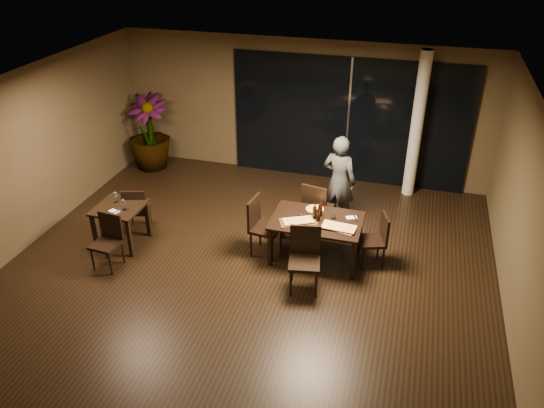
{
  "coord_description": "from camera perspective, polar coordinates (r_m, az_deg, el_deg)",
  "views": [
    {
      "loc": [
        2.35,
        -6.67,
        5.28
      ],
      "look_at": [
        0.28,
        0.6,
        1.05
      ],
      "focal_mm": 35.0,
      "sensor_mm": 36.0,
      "label": 1
    }
  ],
  "objects": [
    {
      "name": "tumbler_left",
      "position": [
        8.9,
        3.12,
        -1.09
      ],
      "size": [
        0.07,
        0.07,
        0.09
      ],
      "primitive_type": "cylinder",
      "color": "white",
      "rests_on": "main_table"
    },
    {
      "name": "column",
      "position": [
        10.99,
        15.3,
        8.08
      ],
      "size": [
        0.24,
        0.24,
        3.0
      ],
      "primitive_type": "cylinder",
      "color": "silver",
      "rests_on": "ground"
    },
    {
      "name": "wall_left",
      "position": [
        9.98,
        -25.77,
        3.97
      ],
      "size": [
        0.1,
        8.0,
        3.0
      ],
      "primitive_type": "cube",
      "color": "#4E4229",
      "rests_on": "ground"
    },
    {
      "name": "bottle_b",
      "position": [
        8.76,
        5.02,
        -1.0
      ],
      "size": [
        0.06,
        0.06,
        0.27
      ],
      "primitive_type": null,
      "color": "black",
      "rests_on": "main_table"
    },
    {
      "name": "pizza_board_right",
      "position": [
        8.64,
        7.19,
        -2.58
      ],
      "size": [
        0.6,
        0.4,
        0.01
      ],
      "primitive_type": "cube",
      "rotation": [
        0.0,
        0.0,
        -0.26
      ],
      "color": "#4A3218",
      "rests_on": "main_table"
    },
    {
      "name": "oblong_pizza_right",
      "position": [
        8.63,
        7.2,
        -2.49
      ],
      "size": [
        0.55,
        0.29,
        0.02
      ],
      "primitive_type": null,
      "rotation": [
        0.0,
        0.0,
        -0.09
      ],
      "color": "maroon",
      "rests_on": "pizza_board_right"
    },
    {
      "name": "chair_main_near",
      "position": [
        8.27,
        3.54,
        -5.47
      ],
      "size": [
        0.56,
        0.56,
        1.04
      ],
      "rotation": [
        0.0,
        0.0,
        0.18
      ],
      "color": "black",
      "rests_on": "ground"
    },
    {
      "name": "window_panel",
      "position": [
        11.41,
        8.21,
        8.81
      ],
      "size": [
        5.0,
        0.06,
        2.7
      ],
      "primitive_type": "cube",
      "color": "black",
      "rests_on": "ground"
    },
    {
      "name": "ground",
      "position": [
        8.82,
        -2.85,
        -7.55
      ],
      "size": [
        8.0,
        8.0,
        0.0
      ],
      "primitive_type": "plane",
      "color": "black",
      "rests_on": "ground"
    },
    {
      "name": "napkin_far",
      "position": [
        8.95,
        8.56,
        -1.46
      ],
      "size": [
        0.21,
        0.17,
        0.01
      ],
      "primitive_type": "cube",
      "rotation": [
        0.0,
        0.0,
        0.43
      ],
      "color": "white",
      "rests_on": "main_table"
    },
    {
      "name": "wall_right",
      "position": [
        7.85,
        26.19,
        -2.86
      ],
      "size": [
        0.1,
        8.0,
        3.0
      ],
      "primitive_type": "cube",
      "color": "#4E4229",
      "rests_on": "ground"
    },
    {
      "name": "wine_glass_b",
      "position": [
        9.4,
        -15.66,
        -0.07
      ],
      "size": [
        0.09,
        0.09,
        0.19
      ],
      "primitive_type": null,
      "color": "white",
      "rests_on": "side_table"
    },
    {
      "name": "napkin_near",
      "position": [
        8.64,
        8.32,
        -2.65
      ],
      "size": [
        0.19,
        0.11,
        0.01
      ],
      "primitive_type": "cube",
      "rotation": [
        0.0,
        0.0,
        -0.06
      ],
      "color": "silver",
      "rests_on": "main_table"
    },
    {
      "name": "side_napkin",
      "position": [
        9.43,
        -16.65,
        -0.76
      ],
      "size": [
        0.21,
        0.16,
        0.01
      ],
      "primitive_type": "cube",
      "rotation": [
        0.0,
        0.0,
        -0.34
      ],
      "color": "white",
      "rests_on": "side_table"
    },
    {
      "name": "main_table",
      "position": [
        8.88,
        4.83,
        -2.11
      ],
      "size": [
        1.5,
        1.0,
        0.75
      ],
      "color": "black",
      "rests_on": "ground"
    },
    {
      "name": "chair_main_left",
      "position": [
        9.04,
        -1.2,
        -2.07
      ],
      "size": [
        0.53,
        0.53,
        1.04
      ],
      "rotation": [
        0.0,
        0.0,
        1.46
      ],
      "color": "black",
      "rests_on": "ground"
    },
    {
      "name": "bottle_a",
      "position": [
        8.78,
        4.62,
        -0.76
      ],
      "size": [
        0.07,
        0.07,
        0.31
      ],
      "primitive_type": null,
      "color": "black",
      "rests_on": "main_table"
    },
    {
      "name": "wall_front",
      "position": [
        5.16,
        -18.51,
        -19.86
      ],
      "size": [
        8.0,
        0.1,
        3.0
      ],
      "primitive_type": "cube",
      "color": "#4E4229",
      "rests_on": "ground"
    },
    {
      "name": "chair_main_far",
      "position": [
        9.59,
        4.79,
        -0.24
      ],
      "size": [
        0.56,
        0.56,
        1.03
      ],
      "rotation": [
        0.0,
        0.0,
        2.94
      ],
      "color": "black",
      "rests_on": "ground"
    },
    {
      "name": "chair_side_near",
      "position": [
        9.17,
        -17.2,
        -3.51
      ],
      "size": [
        0.47,
        0.47,
        0.93
      ],
      "rotation": [
        0.0,
        0.0,
        -0.08
      ],
      "color": "black",
      "rests_on": "ground"
    },
    {
      "name": "potted_plant",
      "position": [
        12.38,
        -13.12,
        7.5
      ],
      "size": [
        0.99,
        0.99,
        1.7
      ],
      "primitive_type": "imported",
      "rotation": [
        0.0,
        0.0,
        0.07
      ],
      "color": "#1E4517",
      "rests_on": "ground"
    },
    {
      "name": "diner",
      "position": [
        9.83,
        7.21,
        2.46
      ],
      "size": [
        0.68,
        0.53,
        1.77
      ],
      "primitive_type": "imported",
      "rotation": [
        0.0,
        0.0,
        2.9
      ],
      "color": "#303335",
      "rests_on": "ground"
    },
    {
      "name": "side_table",
      "position": [
        9.63,
        -16.04,
        -0.91
      ],
      "size": [
        0.8,
        0.8,
        0.75
      ],
      "color": "black",
      "rests_on": "ground"
    },
    {
      "name": "bottle_c",
      "position": [
        8.88,
        5.22,
        -0.38
      ],
      "size": [
        0.07,
        0.07,
        0.32
      ],
      "primitive_type": null,
      "color": "black",
      "rests_on": "main_table"
    },
    {
      "name": "tumbler_right",
      "position": [
        8.89,
        6.63,
        -1.28
      ],
      "size": [
        0.08,
        0.08,
        0.09
      ],
      "primitive_type": "cylinder",
      "color": "white",
      "rests_on": "main_table"
    },
    {
      "name": "ceiling",
      "position": [
        7.42,
        -3.42,
        11.47
      ],
      "size": [
        8.0,
        8.0,
        0.04
      ],
      "primitive_type": "cube",
      "color": "white",
      "rests_on": "wall_back"
    },
    {
      "name": "chair_side_far",
      "position": [
        9.94,
        -14.38,
        -0.43
      ],
      "size": [
        0.53,
        0.53,
        0.91
      ],
      "rotation": [
        0.0,
        0.0,
        3.44
      ],
      "color": "black",
      "rests_on": "ground"
    },
    {
      "name": "round_pizza",
      "position": [
        9.12,
        4.62,
        -0.57
      ],
      "size": [
        0.3,
        0.3,
        0.01
      ],
      "primitive_type": "cylinder",
      "color": "#AF1913",
      "rests_on": "main_table"
    },
    {
      "name": "wine_glass_a",
      "position": [
        9.68,
        -16.49,
        0.7
      ],
      "size": [
        0.09,
        0.09,
        0.2
      ],
      "primitive_type": null,
      "color": "white",
      "rests_on": "side_table"
    },
    {
      "name": "wall_back",
      "position": [
        11.61,
        3.38,
        10.19
      ],
      "size": [
        8.0,
        0.1,
        3.0
      ],
      "primitive_type": "cube",
      "color": "#4E4229",
      "rests_on": "ground"
    },
    {
      "name": "pizza_board_left",
      "position": [
        8.75,
        2.83,
        -1.93
      ],
      "size": [
        0.68,
        0.53,
        0.01
      ],
      "primitive_type": "cube",
      "rotation": [
        0.0,
        0.0,
        0.43
      ],
      "color": "#402614",
      "rests_on": "main_table"
    },
    {
      "name": "chair_main_right",
      "position": [
        8.96,
        11.23,
        -3.5
      ],
      "size": [
        0.54,
        0.54,
        0.92
      ],
      "rotation": [
        0.0,
        0.0,
        -1.24
      ],
      "color": "black",
      "rests_on": "ground"
    },
    {
      "name": "oblong_pizza_left",
      "position": [
        8.74,
        2.84,
        -1.84
      ],
      "size": [
        0.53,
        0.42,
        0.02
      ],
      "primitive_type": null,
      "rotation": [
        0.0,
        0.0,
        0.48
      ],
      "color": "maroon",
      "rests_on": "pizza_board_left"
    }
  ]
}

